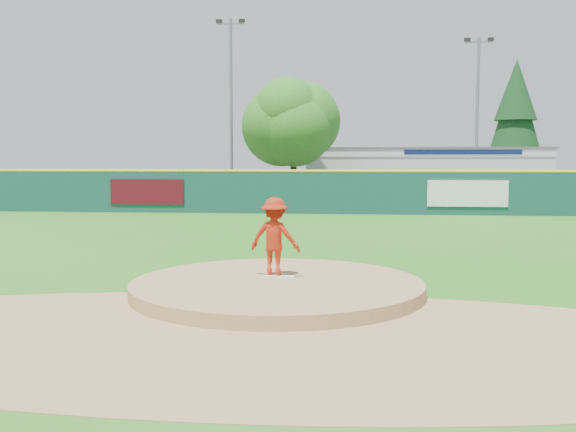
# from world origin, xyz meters

# --- Properties ---
(ground) EXTENTS (120.00, 120.00, 0.00)m
(ground) POSITION_xyz_m (0.00, 0.00, 0.00)
(ground) COLOR #286B19
(ground) RESTS_ON ground
(pitchers_mound) EXTENTS (5.50, 5.50, 0.50)m
(pitchers_mound) POSITION_xyz_m (0.00, 0.00, 0.00)
(pitchers_mound) COLOR #9E774C
(pitchers_mound) RESTS_ON ground
(pitching_rubber) EXTENTS (0.60, 0.15, 0.04)m
(pitching_rubber) POSITION_xyz_m (0.00, 0.30, 0.27)
(pitching_rubber) COLOR white
(pitching_rubber) RESTS_ON pitchers_mound
(infield_dirt_arc) EXTENTS (15.40, 15.40, 0.01)m
(infield_dirt_arc) POSITION_xyz_m (0.00, -3.00, 0.01)
(infield_dirt_arc) COLOR #9E774C
(infield_dirt_arc) RESTS_ON ground
(parking_lot) EXTENTS (44.00, 16.00, 0.02)m
(parking_lot) POSITION_xyz_m (0.00, 27.00, 0.01)
(parking_lot) COLOR #38383A
(parking_lot) RESTS_ON ground
(pitcher) EXTENTS (1.09, 0.77, 1.54)m
(pitcher) POSITION_xyz_m (-0.10, 0.42, 1.02)
(pitcher) COLOR #A7230E
(pitcher) RESTS_ON pitchers_mound
(van) EXTENTS (4.96, 3.13, 1.28)m
(van) POSITION_xyz_m (-1.94, 24.86, 0.66)
(van) COLOR silver
(van) RESTS_ON parking_lot
(pool_building_grp) EXTENTS (15.20, 8.20, 3.31)m
(pool_building_grp) POSITION_xyz_m (6.00, 31.99, 1.66)
(pool_building_grp) COLOR silver
(pool_building_grp) RESTS_ON ground
(fence_banners) EXTENTS (18.59, 0.04, 1.20)m
(fence_banners) POSITION_xyz_m (-0.89, 17.92, 1.00)
(fence_banners) COLOR #510B15
(fence_banners) RESTS_ON ground
(playground_slide) EXTENTS (1.12, 3.16, 1.74)m
(playground_slide) POSITION_xyz_m (-14.02, 22.43, 0.88)
(playground_slide) COLOR blue
(playground_slide) RESTS_ON ground
(outfield_fence) EXTENTS (40.00, 0.14, 2.07)m
(outfield_fence) POSITION_xyz_m (0.00, 18.00, 1.09)
(outfield_fence) COLOR #133F3C
(outfield_fence) RESTS_ON ground
(deciduous_tree) EXTENTS (5.60, 5.60, 7.36)m
(deciduous_tree) POSITION_xyz_m (-2.00, 25.00, 4.55)
(deciduous_tree) COLOR #382314
(deciduous_tree) RESTS_ON ground
(conifer_tree) EXTENTS (4.40, 4.40, 9.50)m
(conifer_tree) POSITION_xyz_m (13.00, 36.00, 5.54)
(conifer_tree) COLOR #382314
(conifer_tree) RESTS_ON ground
(light_pole_left) EXTENTS (1.75, 0.25, 11.00)m
(light_pole_left) POSITION_xyz_m (-6.00, 27.00, 6.05)
(light_pole_left) COLOR gray
(light_pole_left) RESTS_ON ground
(light_pole_right) EXTENTS (1.75, 0.25, 10.00)m
(light_pole_right) POSITION_xyz_m (9.00, 29.00, 5.54)
(light_pole_right) COLOR gray
(light_pole_right) RESTS_ON ground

